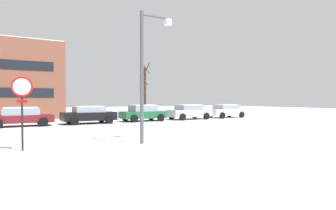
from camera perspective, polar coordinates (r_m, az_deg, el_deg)
The scene contains 10 objects.
ground_plane at distance 14.22m, azimuth -15.25°, elevation -6.79°, with size 120.00×120.00×0.00m, color white.
road_surface at distance 17.91m, azimuth -18.65°, elevation -5.18°, with size 80.00×9.68×0.00m.
stop_sign at distance 12.29m, azimuth -26.66°, elevation 1.10°, with size 0.74×0.19×2.80m.
street_lamp at distance 13.02m, azimuth -4.08°, elevation 8.07°, with size 1.60×0.36×5.80m.
parked_car_maroon at distance 23.45m, azimuth -26.90°, elevation -2.04°, with size 4.37×2.00×1.38m.
parked_car_black at distance 24.27m, azimuth -15.24°, elevation -1.81°, with size 4.18×2.18×1.41m.
parked_car_green at distance 26.15m, azimuth -4.91°, elevation -1.54°, with size 4.01×2.13×1.46m.
parked_car_silver at distance 28.53m, azimuth 4.13°, elevation -1.32°, with size 4.30×2.16×1.44m.
parked_car_white at distance 31.71m, azimuth 11.27°, elevation -1.12°, with size 4.17×2.15×1.41m.
tree_far_right at distance 29.69m, azimuth -4.51°, elevation 2.62°, with size 1.12×1.12×5.69m.
Camera 1 is at (-3.86, -13.54, 1.94)m, focal length 31.15 mm.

